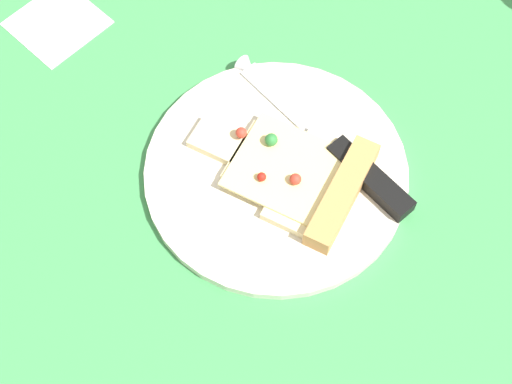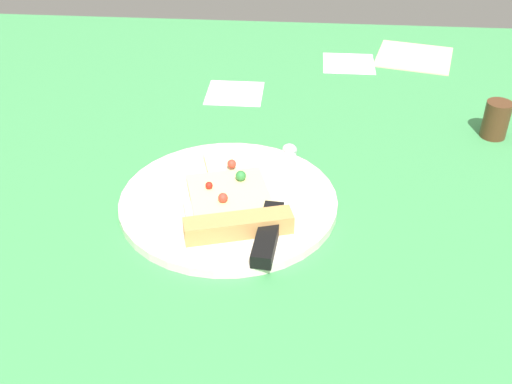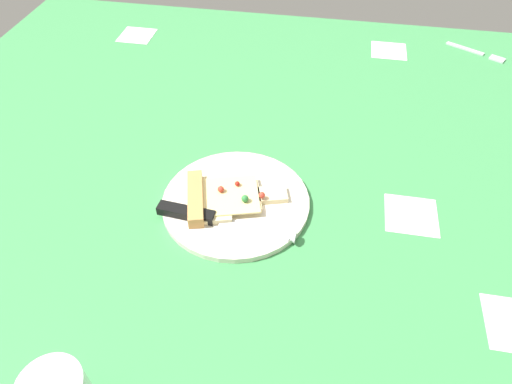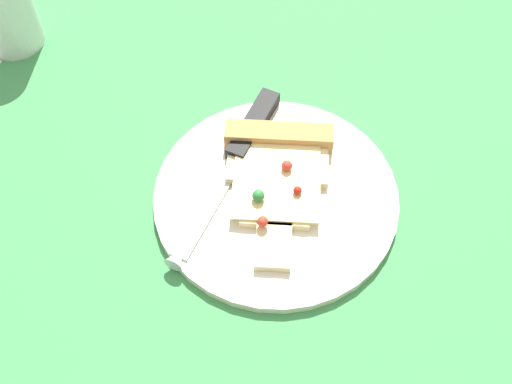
{
  "view_description": "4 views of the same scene",
  "coord_description": "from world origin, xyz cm",
  "px_view_note": "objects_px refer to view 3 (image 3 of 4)",
  "views": [
    {
      "loc": [
        -20.98,
        -17.94,
        67.38
      ],
      "look_at": [
        2.81,
        4.76,
        3.25
      ],
      "focal_mm": 53.98,
      "sensor_mm": 36.0,
      "label": 1
    },
    {
      "loc": [
        15.11,
        -54.01,
        43.78
      ],
      "look_at": [
        10.17,
        4.6,
        2.94
      ],
      "focal_mm": 43.29,
      "sensor_mm": 36.0,
      "label": 2
    },
    {
      "loc": [
        61.43,
        19.22,
        59.86
      ],
      "look_at": [
        6.75,
        9.4,
        3.67
      ],
      "focal_mm": 32.27,
      "sensor_mm": 36.0,
      "label": 3
    },
    {
      "loc": [
        -3.57,
        40.86,
        57.61
      ],
      "look_at": [
        8.24,
        7.91,
        3.94
      ],
      "focal_mm": 44.47,
      "sensor_mm": 36.0,
      "label": 4
    }
  ],
  "objects_px": {
    "pizza_slice": "(221,198)",
    "knife": "(212,219)",
    "plate": "(236,202)",
    "fork": "(478,52)"
  },
  "relations": [
    {
      "from": "knife",
      "to": "plate",
      "type": "bearing_deg",
      "value": 157.53
    },
    {
      "from": "plate",
      "to": "knife",
      "type": "xyz_separation_m",
      "value": [
        0.06,
        -0.03,
        0.01
      ]
    },
    {
      "from": "pizza_slice",
      "to": "fork",
      "type": "distance_m",
      "value": 0.84
    },
    {
      "from": "plate",
      "to": "knife",
      "type": "bearing_deg",
      "value": -27.39
    },
    {
      "from": "pizza_slice",
      "to": "knife",
      "type": "distance_m",
      "value": 0.05
    },
    {
      "from": "plate",
      "to": "fork",
      "type": "distance_m",
      "value": 0.82
    },
    {
      "from": "plate",
      "to": "fork",
      "type": "height_order",
      "value": "plate"
    },
    {
      "from": "pizza_slice",
      "to": "knife",
      "type": "relative_size",
      "value": 0.78
    },
    {
      "from": "fork",
      "to": "pizza_slice",
      "type": "bearing_deg",
      "value": -10.2
    },
    {
      "from": "plate",
      "to": "fork",
      "type": "xyz_separation_m",
      "value": [
        -0.64,
        0.51,
        -0.0
      ]
    }
  ]
}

